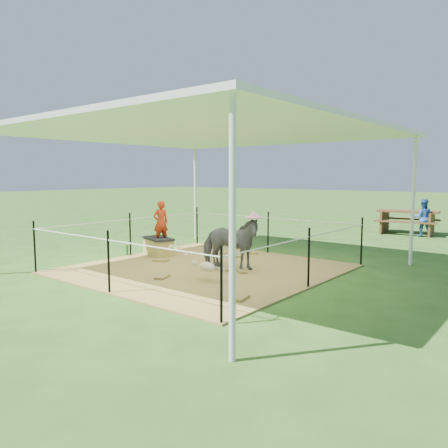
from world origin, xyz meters
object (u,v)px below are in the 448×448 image
Objects in this scene: woman at (161,218)px; pony at (230,243)px; green_bottle at (127,250)px; distant_person at (423,218)px; straw_bale at (158,247)px; picnic_table_near at (407,222)px; foal at (207,265)px.

pony is (2.13, -0.20, -0.34)m from woman.
green_bottle is at bearing 77.79° from pony.
straw_bale is at bearing 39.51° from distant_person.
distant_person reaches higher than picnic_table_near.
pony reaches higher than picnic_table_near.
foal is 8.45m from distant_person.
foal is 0.55× the size of picnic_table_near.
woman is (0.10, 0.00, 0.67)m from straw_bale.
picnic_table_near is at bearing 64.64° from green_bottle.
pony is at bearing -105.08° from picnic_table_near.
picnic_table_near is (3.81, 8.04, 0.23)m from green_bottle.
foal is at bearing 58.20° from distant_person.
green_bottle is 0.20× the size of distant_person.
picnic_table_near reaches higher than straw_bale.
green_bottle is at bearing -175.17° from foal.
woman is at bearing 40.13° from distant_person.
picnic_table_near reaches higher than green_bottle.
distant_person reaches higher than green_bottle.
woman is 1.08m from green_bottle.
straw_bale is at bearing -120.81° from picnic_table_near.
distant_person is (4.36, 7.67, 0.43)m from green_bottle.
woman is at bearing -120.17° from picnic_table_near.
woman is 8.24m from picnic_table_near.
picnic_table_near is at bearing 102.26° from foal.
distant_person is at bearing 60.40° from green_bottle.
green_bottle is 3.10m from foal.
foal is 8.76m from picnic_table_near.
foal is at bearing -102.77° from picnic_table_near.
woman reaches higher than pony.
foal is at bearing 83.97° from woman.
pony is 1.07× the size of distant_person.
green_bottle is at bearing -140.71° from straw_bale.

